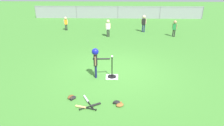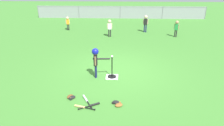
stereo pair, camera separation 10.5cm
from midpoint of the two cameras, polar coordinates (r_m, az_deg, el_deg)
ground_plane at (r=7.39m, az=1.79°, el=-2.39°), size 60.00×60.00×0.00m
home_plate at (r=6.92m, az=0.44°, el=-4.17°), size 0.44×0.44×0.01m
batting_tee at (r=6.87m, az=0.44°, el=-3.25°), size 0.32×0.32×0.76m
baseball_on_tee at (r=6.60m, az=0.46°, el=2.00°), size 0.07×0.07×0.07m
batter_child at (r=6.62m, az=-4.50°, el=1.82°), size 0.63×0.31×1.10m
fielder_deep_left at (r=12.04m, az=-0.47°, el=11.11°), size 0.32×0.21×1.07m
fielder_near_left at (r=12.65m, az=19.08°, el=10.33°), size 0.27×0.21×1.03m
fielder_deep_right at (r=13.42m, az=10.32°, el=12.23°), size 0.33×0.23×1.16m
fielder_near_right at (r=14.19m, az=-12.99°, el=12.06°), size 0.26×0.19×0.96m
spare_bat_silver at (r=5.65m, az=-7.25°, el=-10.90°), size 0.38×0.64×0.06m
spare_bat_wood at (r=5.38m, az=-8.49°, el=-12.93°), size 0.60×0.21×0.06m
spare_bat_black at (r=5.41m, az=-5.44°, el=-12.52°), size 0.57×0.36×0.06m
glove_by_plate at (r=5.39m, az=2.64°, el=-12.49°), size 0.27×0.24×0.07m
glove_near_bats at (r=5.86m, az=-11.98°, el=-9.85°), size 0.23×0.26×0.07m
glove_tossed_aside at (r=5.49m, az=1.81°, el=-11.76°), size 0.27×0.24×0.07m
glove_outfield_drop at (r=5.81m, az=-11.51°, el=-10.13°), size 0.27×0.26×0.07m
outfield_fence at (r=18.73m, az=2.65°, el=15.12°), size 16.06×0.06×1.15m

